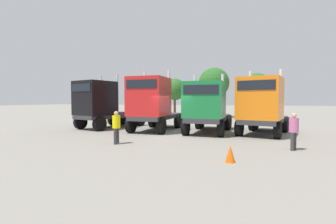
{
  "coord_description": "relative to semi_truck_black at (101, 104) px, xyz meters",
  "views": [
    {
      "loc": [
        4.7,
        -15.08,
        2.21
      ],
      "look_at": [
        -1.31,
        2.45,
        1.34
      ],
      "focal_mm": 26.38,
      "sensor_mm": 36.0,
      "label": 1
    }
  ],
  "objects": [
    {
      "name": "ground",
      "position": [
        6.49,
        -1.39,
        -1.93
      ],
      "size": [
        200.0,
        200.0,
        0.0
      ],
      "primitive_type": "plane",
      "color": "gray"
    },
    {
      "name": "semi_truck_black",
      "position": [
        0.0,
        0.0,
        0.0
      ],
      "size": [
        3.91,
        6.17,
        4.26
      ],
      "rotation": [
        0.0,
        0.0,
        -1.84
      ],
      "color": "#333338",
      "rests_on": "ground"
    },
    {
      "name": "semi_truck_red",
      "position": [
        4.48,
        -0.3,
        0.06
      ],
      "size": [
        2.58,
        6.24,
        4.38
      ],
      "rotation": [
        0.0,
        0.0,
        -1.57
      ],
      "color": "#333338",
      "rests_on": "ground"
    },
    {
      "name": "semi_truck_green",
      "position": [
        8.32,
        -0.23,
        -0.16
      ],
      "size": [
        2.61,
        6.16,
        3.97
      ],
      "rotation": [
        0.0,
        0.0,
        -1.58
      ],
      "color": "#333338",
      "rests_on": "ground"
    },
    {
      "name": "semi_truck_orange",
      "position": [
        11.74,
        0.15,
        -0.03
      ],
      "size": [
        3.71,
        6.11,
        4.21
      ],
      "rotation": [
        0.0,
        0.0,
        -1.79
      ],
      "color": "#333338",
      "rests_on": "ground"
    },
    {
      "name": "visitor_in_hivis",
      "position": [
        4.68,
        -5.57,
        -0.97
      ],
      "size": [
        0.45,
        0.46,
        1.67
      ],
      "rotation": [
        0.0,
        0.0,
        0.13
      ],
      "color": "#343434",
      "rests_on": "ground"
    },
    {
      "name": "visitor_with_camera",
      "position": [
        12.93,
        -4.41,
        -0.97
      ],
      "size": [
        0.53,
        0.53,
        1.66
      ],
      "rotation": [
        0.0,
        0.0,
        5.86
      ],
      "color": "#363636",
      "rests_on": "ground"
    },
    {
      "name": "traffic_cone_near",
      "position": [
        10.47,
        -7.52,
        -1.62
      ],
      "size": [
        0.36,
        0.36,
        0.62
      ],
      "primitive_type": "cone",
      "color": "#F2590C",
      "rests_on": "ground"
    },
    {
      "name": "oak_far_left",
      "position": [
        -0.35,
        20.46,
        1.98
      ],
      "size": [
        3.39,
        3.39,
        5.63
      ],
      "color": "#4C3823",
      "rests_on": "ground"
    },
    {
      "name": "oak_far_centre",
      "position": [
        6.41,
        15.88,
        2.54
      ],
      "size": [
        3.95,
        3.95,
        6.46
      ],
      "color": "#4C3823",
      "rests_on": "ground"
    },
    {
      "name": "oak_far_right",
      "position": [
        11.72,
        19.22,
        2.23
      ],
      "size": [
        3.47,
        3.47,
        5.92
      ],
      "color": "#4C3823",
      "rests_on": "ground"
    }
  ]
}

